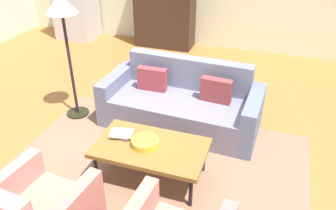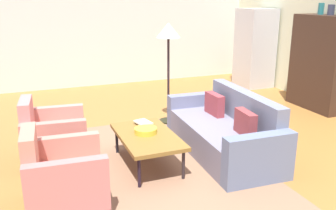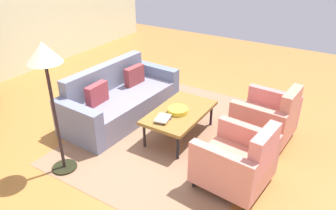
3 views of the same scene
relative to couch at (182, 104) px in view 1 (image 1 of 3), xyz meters
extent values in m
plane|color=#A46930|center=(-0.10, -0.54, -0.29)|extent=(11.12, 11.12, 0.00)
cube|color=#8C664C|center=(0.00, -1.14, -0.28)|extent=(3.40, 2.60, 0.01)
cube|color=slate|center=(0.00, -0.09, -0.08)|extent=(1.78, 0.98, 0.42)
cube|color=slate|center=(0.01, 0.27, 0.14)|extent=(1.75, 0.26, 0.86)
cube|color=slate|center=(0.96, -0.13, 0.02)|extent=(0.22, 0.91, 0.62)
cube|color=slate|center=(-0.96, -0.04, 0.02)|extent=(0.22, 0.91, 0.62)
cube|color=brown|center=(0.45, -0.01, 0.29)|extent=(0.41, 0.15, 0.32)
cube|color=#90363C|center=(-0.45, 0.03, 0.29)|extent=(0.40, 0.13, 0.32)
cylinder|color=black|center=(-0.53, -0.91, -0.10)|extent=(0.04, 0.04, 0.38)
cylinder|color=black|center=(0.53, -0.91, -0.10)|extent=(0.04, 0.04, 0.38)
cylinder|color=black|center=(-0.53, -1.47, -0.10)|extent=(0.04, 0.04, 0.38)
cylinder|color=black|center=(0.53, -1.47, -0.10)|extent=(0.04, 0.04, 0.38)
cube|color=brown|center=(0.00, -1.19, 0.11)|extent=(1.20, 0.70, 0.05)
cylinder|color=black|center=(-0.91, -1.91, -0.24)|extent=(0.05, 0.05, 0.10)
cube|color=tan|center=(-0.94, -2.25, 0.09)|extent=(0.20, 0.81, 0.56)
cylinder|color=gold|center=(-0.06, -1.19, 0.17)|extent=(0.30, 0.30, 0.07)
cube|color=#60516F|center=(-0.37, -1.12, 0.15)|extent=(0.24, 0.18, 0.03)
cube|color=beige|center=(-0.37, -1.12, 0.18)|extent=(0.28, 0.23, 0.02)
cube|color=#352319|center=(-1.21, 2.74, 0.61)|extent=(1.20, 0.50, 1.80)
cube|color=black|center=(-0.91, 3.00, 0.61)|extent=(0.56, 0.01, 1.51)
cylinder|color=black|center=(-1.50, -0.30, -0.27)|extent=(0.32, 0.32, 0.03)
cylinder|color=black|center=(-1.50, -0.30, 0.47)|extent=(0.04, 0.04, 1.45)
cone|color=beige|center=(-1.50, -0.30, 1.31)|extent=(0.40, 0.40, 0.24)
camera|label=1|loc=(1.10, -3.87, 2.37)|focal=36.40mm
camera|label=2|loc=(4.23, -2.58, 1.88)|focal=39.36mm
camera|label=3|loc=(-3.66, -3.25, 2.44)|focal=34.37mm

